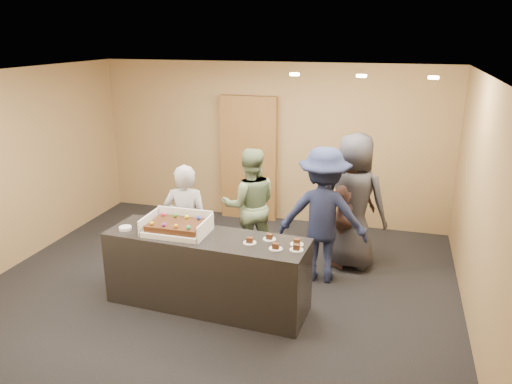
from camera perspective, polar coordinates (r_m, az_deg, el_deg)
room at (r=6.22m, az=-4.04°, el=0.87°), size 6.04×6.00×2.70m
serving_counter at (r=6.03m, az=-5.62°, el=-8.98°), size 2.44×0.84×0.90m
storage_cabinet at (r=8.61m, az=-0.83°, el=3.83°), size 0.98×0.15×2.15m
cake_box at (r=5.98m, az=-8.92°, el=-4.11°), size 0.74×0.51×0.22m
sheet_cake at (r=5.94m, az=-9.06°, el=-3.76°), size 0.63×0.44×0.12m
plate_stack at (r=6.20m, az=-14.72°, el=-4.01°), size 0.15×0.15×0.04m
slice_a at (r=5.62m, az=-0.72°, el=-5.63°), size 0.15×0.15×0.07m
slice_b at (r=5.72m, az=1.55°, el=-5.21°), size 0.15×0.15×0.07m
slice_c at (r=5.48m, az=2.27°, el=-6.30°), size 0.15×0.15×0.07m
slice_d at (r=5.60m, az=4.69°, el=-5.78°), size 0.15×0.15×0.07m
slice_e at (r=5.46m, az=4.66°, el=-6.41°), size 0.15×0.15×0.07m
person_server_grey at (r=6.51m, az=-7.96°, el=-3.67°), size 0.64×0.48×1.59m
person_sage_man at (r=7.04m, az=-0.69°, el=-1.53°), size 0.97×0.87×1.65m
person_navy_man at (r=6.52m, az=7.69°, el=-2.65°), size 1.18×0.69×1.80m
person_brown_extra at (r=6.96m, az=10.52°, el=-2.58°), size 0.90×0.90×1.54m
person_dark_suit at (r=6.94m, az=11.04°, el=-1.06°), size 1.06×0.83×1.90m
ceiling_spotlights at (r=6.12m, az=11.97°, el=12.86°), size 1.72×0.12×0.03m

